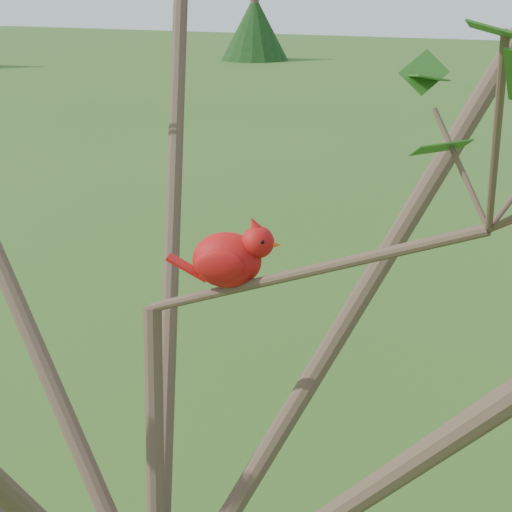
{
  "coord_description": "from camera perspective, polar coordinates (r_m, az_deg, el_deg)",
  "views": [
    {
      "loc": [
        0.74,
        -1.0,
        2.51
      ],
      "look_at": [
        0.17,
        0.1,
        2.09
      ],
      "focal_mm": 55.0,
      "sensor_mm": 36.0,
      "label": 1
    }
  ],
  "objects": [
    {
      "name": "crabapple_tree",
      "position": [
        1.27,
        -8.29,
        0.87
      ],
      "size": [
        2.35,
        2.05,
        2.95
      ],
      "color": "#493627",
      "rests_on": "ground"
    },
    {
      "name": "cardinal",
      "position": [
        1.32,
        -1.85,
        -0.09
      ],
      "size": [
        0.2,
        0.12,
        0.14
      ],
      "rotation": [
        0.0,
        0.0,
        0.31
      ],
      "color": "red",
      "rests_on": "ground"
    }
  ]
}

